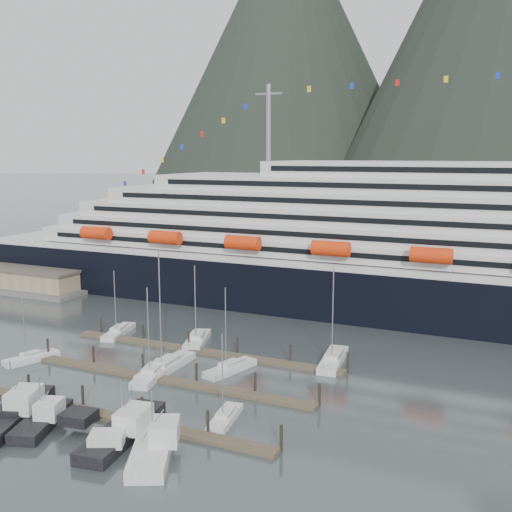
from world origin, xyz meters
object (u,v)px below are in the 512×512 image
object	(u,v)px
trawler_b	(41,419)
trawler_d	(152,445)
sailboat_e	(119,332)
sailboat_h	(225,418)
cruise_ship	(458,257)
warehouse	(16,275)
sailboat_g	(333,360)
trawler_c	(121,429)
sailboat_a	(32,359)
sailboat_f	(197,341)
trawler_a	(12,412)
sailboat_d	(166,367)
sailboat_c	(230,369)
sailboat_b	(152,374)

from	to	relation	value
trawler_b	trawler_d	xyz separation A→B (m)	(15.63, -0.03, 0.08)
sailboat_e	sailboat_h	xyz separation A→B (m)	(33.45, -23.49, -0.01)
sailboat_e	sailboat_h	size ratio (longest dim) A/B	1.06
cruise_ship	warehouse	world-z (taller)	cruise_ship
sailboat_e	trawler_d	distance (m)	44.94
cruise_ship	sailboat_g	bearing A→B (deg)	-111.98
trawler_c	sailboat_a	bearing A→B (deg)	54.13
trawler_d	sailboat_f	bearing A→B (deg)	-3.26
sailboat_g	trawler_a	distance (m)	45.83
trawler_a	sailboat_h	bearing A→B (deg)	-86.34
trawler_a	trawler_d	distance (m)	20.12
warehouse	sailboat_e	xyz separation A→B (m)	(48.68, -23.46, -1.84)
sailboat_a	sailboat_f	size ratio (longest dim) A/B	0.82
sailboat_a	trawler_b	world-z (taller)	sailboat_a
trawler_a	trawler_d	bearing A→B (deg)	-109.42
sailboat_a	sailboat_g	world-z (taller)	sailboat_g
warehouse	sailboat_e	distance (m)	54.07
cruise_ship	sailboat_a	bearing A→B (deg)	-136.89
warehouse	trawler_b	bearing A→B (deg)	-42.21
trawler_a	sailboat_d	bearing A→B (deg)	-38.95
trawler_b	trawler_d	world-z (taller)	trawler_d
cruise_ship	sailboat_c	xyz separation A→B (m)	(-26.90, -44.62, -11.62)
sailboat_e	trawler_b	bearing A→B (deg)	-170.09
warehouse	sailboat_a	distance (m)	60.52
sailboat_f	sailboat_a	bearing A→B (deg)	115.97
trawler_b	trawler_c	size ratio (longest dim) A/B	0.72
sailboat_e	sailboat_h	distance (m)	40.88
sailboat_f	trawler_d	distance (m)	37.98
sailboat_h	trawler_d	world-z (taller)	sailboat_h
trawler_b	cruise_ship	bearing A→B (deg)	-47.63
cruise_ship	sailboat_g	world-z (taller)	cruise_ship
sailboat_b	sailboat_h	xyz separation A→B (m)	(16.23, -8.65, -0.03)
sailboat_g	warehouse	bearing A→B (deg)	69.18
sailboat_a	sailboat_b	xyz separation A→B (m)	(20.91, 2.13, 0.03)
sailboat_a	sailboat_f	xyz separation A→B (m)	(18.93, 18.43, 0.04)
trawler_a	trawler_b	distance (m)	4.50
sailboat_f	trawler_b	world-z (taller)	sailboat_f
sailboat_e	trawler_c	xyz separation A→B (m)	(24.53, -31.89, 0.54)
sailboat_d	sailboat_f	distance (m)	13.29
trawler_d	sailboat_h	bearing A→B (deg)	-45.54
sailboat_c	trawler_a	distance (m)	30.40
sailboat_d	warehouse	bearing A→B (deg)	61.28
sailboat_h	trawler_c	xyz separation A→B (m)	(-8.92, -8.40, 0.55)
sailboat_g	trawler_c	size ratio (longest dim) A/B	1.02
cruise_ship	sailboat_e	distance (m)	65.62
cruise_ship	trawler_a	distance (m)	83.22
trawler_b	sailboat_g	bearing A→B (deg)	-53.96
sailboat_b	sailboat_h	bearing A→B (deg)	-130.86
sailboat_a	sailboat_c	distance (m)	31.37
sailboat_c	sailboat_f	xyz separation A→B (m)	(-11.20, 9.67, 0.02)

